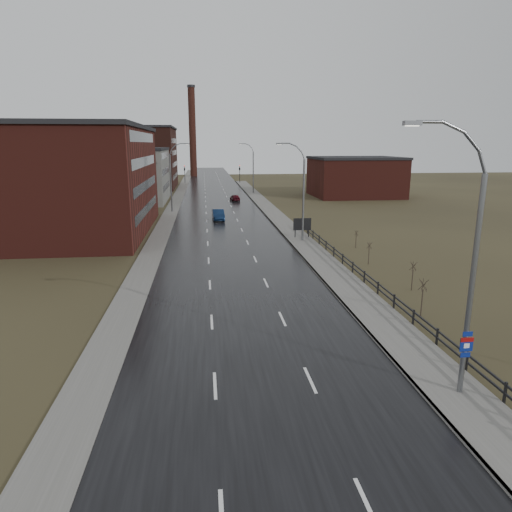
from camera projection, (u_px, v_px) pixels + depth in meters
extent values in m
plane|color=#2D2819|center=(276.00, 435.00, 17.99)|extent=(320.00, 320.00, 0.00)
cube|color=black|center=(220.00, 213.00, 75.87)|extent=(14.00, 300.00, 0.06)
cube|color=#595651|center=(303.00, 243.00, 52.68)|extent=(3.20, 180.00, 0.18)
cube|color=slate|center=(290.00, 243.00, 52.51)|extent=(0.16, 180.00, 0.18)
cube|color=#595651|center=(170.00, 214.00, 74.97)|extent=(2.40, 260.00, 0.12)
cube|color=#471914|center=(57.00, 182.00, 57.55)|extent=(22.00, 28.00, 13.00)
cube|color=black|center=(51.00, 127.00, 55.94)|extent=(22.44, 28.56, 0.50)
cube|color=black|center=(147.00, 208.00, 59.59)|extent=(0.06, 22.40, 1.20)
cube|color=black|center=(146.00, 185.00, 58.87)|extent=(0.06, 22.40, 1.20)
cube|color=black|center=(145.00, 162.00, 58.16)|extent=(0.06, 22.40, 1.20)
cube|color=black|center=(143.00, 137.00, 57.44)|extent=(0.06, 22.40, 1.20)
cube|color=slate|center=(125.00, 176.00, 90.08)|extent=(16.00, 20.00, 10.00)
cube|color=black|center=(123.00, 149.00, 88.82)|extent=(16.32, 20.40, 0.50)
cube|color=black|center=(167.00, 186.00, 91.43)|extent=(0.06, 16.00, 1.20)
cube|color=black|center=(166.00, 171.00, 90.71)|extent=(0.06, 16.00, 1.20)
cube|color=black|center=(165.00, 155.00, 90.00)|extent=(0.06, 16.00, 1.20)
cube|color=#331611|center=(124.00, 159.00, 117.88)|extent=(26.00, 24.00, 15.00)
cube|color=black|center=(122.00, 128.00, 116.02)|extent=(26.52, 24.48, 0.50)
cube|color=black|center=(175.00, 176.00, 120.38)|extent=(0.06, 19.20, 1.20)
cube|color=black|center=(175.00, 164.00, 119.66)|extent=(0.06, 19.20, 1.20)
cube|color=black|center=(174.00, 153.00, 118.94)|extent=(0.06, 19.20, 1.20)
cube|color=black|center=(174.00, 141.00, 118.23)|extent=(0.06, 19.20, 1.20)
cube|color=#471914|center=(355.00, 178.00, 99.47)|extent=(18.00, 16.00, 8.00)
cube|color=black|center=(356.00, 158.00, 98.46)|extent=(18.36, 16.32, 0.50)
cylinder|color=#331611|center=(192.00, 133.00, 158.47)|extent=(2.40, 2.40, 30.00)
cylinder|color=black|center=(191.00, 86.00, 154.82)|extent=(2.70, 2.70, 0.80)
cylinder|color=slate|center=(471.00, 291.00, 19.69)|extent=(0.24, 0.24, 10.00)
cylinder|color=slate|center=(482.00, 162.00, 18.36)|extent=(0.57, 0.14, 1.12)
cylinder|color=slate|center=(472.00, 141.00, 18.11)|extent=(0.91, 0.14, 0.91)
cylinder|color=slate|center=(454.00, 127.00, 17.89)|extent=(1.12, 0.14, 0.57)
cylinder|color=slate|center=(431.00, 122.00, 17.74)|extent=(1.15, 0.14, 0.14)
cube|color=slate|center=(412.00, 123.00, 17.67)|extent=(0.70, 0.28, 0.18)
cube|color=silver|center=(412.00, 126.00, 17.69)|extent=(0.50, 0.20, 0.04)
cube|color=navy|center=(468.00, 334.00, 20.04)|extent=(0.45, 0.04, 0.22)
cube|color=navy|center=(466.00, 344.00, 20.16)|extent=(0.60, 0.04, 0.65)
cube|color=maroon|center=(467.00, 340.00, 20.10)|extent=(0.60, 0.04, 0.20)
cube|color=navy|center=(465.00, 355.00, 20.28)|extent=(0.45, 0.04, 0.22)
cube|color=silver|center=(467.00, 346.00, 20.15)|extent=(0.26, 0.02, 0.22)
cylinder|color=slate|center=(303.00, 201.00, 52.55)|extent=(0.24, 0.24, 9.50)
cylinder|color=slate|center=(303.00, 156.00, 51.30)|extent=(0.51, 0.14, 0.98)
cylinder|color=slate|center=(299.00, 149.00, 51.08)|extent=(0.81, 0.14, 0.81)
cylinder|color=slate|center=(293.00, 145.00, 50.89)|extent=(0.98, 0.14, 0.51)
cylinder|color=slate|center=(285.00, 143.00, 50.76)|extent=(1.01, 0.14, 0.14)
cube|color=slate|center=(279.00, 144.00, 50.69)|extent=(0.70, 0.28, 0.18)
cube|color=silver|center=(279.00, 145.00, 50.72)|extent=(0.50, 0.20, 0.04)
cylinder|color=slate|center=(171.00, 184.00, 75.80)|extent=(0.24, 0.24, 9.50)
cylinder|color=slate|center=(171.00, 152.00, 74.58)|extent=(0.51, 0.14, 0.98)
cylinder|color=slate|center=(173.00, 148.00, 74.47)|extent=(0.81, 0.14, 0.81)
cylinder|color=slate|center=(178.00, 145.00, 74.43)|extent=(0.98, 0.14, 0.51)
cylinder|color=slate|center=(183.00, 143.00, 74.48)|extent=(1.01, 0.14, 0.14)
cube|color=slate|center=(187.00, 144.00, 74.57)|extent=(0.70, 0.28, 0.18)
cube|color=silver|center=(187.00, 144.00, 74.59)|extent=(0.50, 0.20, 0.04)
cylinder|color=slate|center=(253.00, 173.00, 104.65)|extent=(0.24, 0.24, 9.50)
cylinder|color=slate|center=(252.00, 150.00, 103.41)|extent=(0.51, 0.14, 0.98)
cylinder|color=slate|center=(250.00, 147.00, 103.18)|extent=(0.81, 0.14, 0.81)
cylinder|color=slate|center=(247.00, 144.00, 102.99)|extent=(0.98, 0.14, 0.51)
cylinder|color=slate|center=(244.00, 144.00, 102.86)|extent=(1.01, 0.14, 0.14)
cube|color=slate|center=(241.00, 144.00, 102.79)|extent=(0.70, 0.28, 0.18)
cube|color=silver|center=(241.00, 144.00, 102.82)|extent=(0.50, 0.20, 0.04)
cube|color=black|center=(505.00, 394.00, 19.95)|extent=(0.10, 0.10, 1.10)
cube|color=black|center=(467.00, 362.00, 22.85)|extent=(0.10, 0.10, 1.10)
cube|color=black|center=(437.00, 337.00, 25.74)|extent=(0.10, 0.10, 1.10)
cube|color=black|center=(413.00, 318.00, 28.64)|extent=(0.10, 0.10, 1.10)
cube|color=black|center=(394.00, 302.00, 31.53)|extent=(0.10, 0.10, 1.10)
cube|color=black|center=(378.00, 289.00, 34.43)|extent=(0.10, 0.10, 1.10)
cube|color=black|center=(364.00, 277.00, 37.32)|extent=(0.10, 0.10, 1.10)
cube|color=black|center=(353.00, 268.00, 40.21)|extent=(0.10, 0.10, 1.10)
cube|color=black|center=(343.00, 260.00, 43.11)|extent=(0.10, 0.10, 1.10)
cube|color=black|center=(334.00, 252.00, 46.00)|extent=(0.10, 0.10, 1.10)
cube|color=black|center=(326.00, 246.00, 48.90)|extent=(0.10, 0.10, 1.10)
cube|color=black|center=(319.00, 240.00, 51.79)|extent=(0.10, 0.10, 1.10)
cube|color=black|center=(313.00, 235.00, 54.69)|extent=(0.10, 0.10, 1.10)
cube|color=black|center=(307.00, 230.00, 57.58)|extent=(0.10, 0.10, 1.10)
cube|color=black|center=(302.00, 226.00, 60.48)|extent=(0.10, 0.10, 1.10)
cube|color=black|center=(367.00, 274.00, 36.74)|extent=(0.08, 53.00, 0.10)
cube|color=black|center=(366.00, 279.00, 36.84)|extent=(0.08, 53.00, 0.10)
cylinder|color=#382D23|center=(422.00, 303.00, 30.04)|extent=(0.08, 0.08, 1.93)
cylinder|color=#382D23|center=(424.00, 285.00, 29.74)|extent=(0.04, 0.65, 0.76)
cylinder|color=#382D23|center=(423.00, 285.00, 29.78)|extent=(0.61, 0.24, 0.77)
cylinder|color=#382D23|center=(423.00, 285.00, 29.76)|extent=(0.37, 0.55, 0.78)
cylinder|color=#382D23|center=(423.00, 285.00, 29.70)|extent=(0.37, 0.55, 0.78)
cylinder|color=#382D23|center=(424.00, 285.00, 29.69)|extent=(0.61, 0.24, 0.77)
cylinder|color=#382D23|center=(412.00, 280.00, 35.60)|extent=(0.08, 0.08, 1.70)
cylinder|color=#382D23|center=(414.00, 266.00, 35.34)|extent=(0.04, 0.57, 0.67)
cylinder|color=#382D23|center=(413.00, 266.00, 35.38)|extent=(0.55, 0.22, 0.68)
cylinder|color=#382D23|center=(413.00, 266.00, 35.36)|extent=(0.33, 0.49, 0.69)
cylinder|color=#382D23|center=(413.00, 266.00, 35.30)|extent=(0.33, 0.49, 0.69)
cylinder|color=#382D23|center=(414.00, 266.00, 35.29)|extent=(0.55, 0.22, 0.68)
cylinder|color=#382D23|center=(369.00, 256.00, 43.39)|extent=(0.08, 0.08, 1.59)
cylinder|color=#382D23|center=(370.00, 246.00, 43.15)|extent=(0.04, 0.54, 0.63)
cylinder|color=#382D23|center=(369.00, 245.00, 43.20)|extent=(0.51, 0.21, 0.64)
cylinder|color=#382D23|center=(369.00, 245.00, 43.17)|extent=(0.31, 0.46, 0.65)
cylinder|color=#382D23|center=(369.00, 246.00, 43.12)|extent=(0.31, 0.46, 0.65)
cylinder|color=#382D23|center=(370.00, 246.00, 43.10)|extent=(0.51, 0.21, 0.64)
cylinder|color=#382D23|center=(356.00, 241.00, 50.27)|extent=(0.08, 0.08, 1.45)
cylinder|color=#382D23|center=(357.00, 233.00, 50.06)|extent=(0.04, 0.49, 0.58)
cylinder|color=#382D23|center=(356.00, 233.00, 50.10)|extent=(0.47, 0.19, 0.58)
cylinder|color=#382D23|center=(356.00, 233.00, 50.07)|extent=(0.28, 0.42, 0.59)
cylinder|color=#382D23|center=(356.00, 233.00, 50.02)|extent=(0.28, 0.42, 0.59)
cylinder|color=#382D23|center=(357.00, 233.00, 50.01)|extent=(0.47, 0.19, 0.58)
cube|color=black|center=(295.00, 231.00, 55.12)|extent=(0.10, 0.10, 1.80)
cube|color=black|center=(309.00, 231.00, 55.30)|extent=(0.10, 0.10, 1.80)
cube|color=silver|center=(302.00, 224.00, 54.95)|extent=(2.07, 0.08, 1.36)
cube|color=black|center=(302.00, 224.00, 54.90)|extent=(2.17, 0.04, 1.46)
cylinder|color=black|center=(185.00, 174.00, 132.27)|extent=(0.16, 0.16, 5.20)
imported|color=black|center=(184.00, 167.00, 131.76)|extent=(0.58, 2.73, 1.10)
sphere|color=#FF190C|center=(184.00, 166.00, 131.54)|extent=(0.18, 0.18, 0.18)
cylinder|color=black|center=(240.00, 174.00, 134.03)|extent=(0.16, 0.16, 5.20)
imported|color=black|center=(240.00, 167.00, 133.51)|extent=(0.58, 2.73, 1.10)
sphere|color=#FF190C|center=(240.00, 166.00, 133.30)|extent=(0.18, 0.18, 0.18)
imported|color=#0B1C39|center=(218.00, 215.00, 68.41)|extent=(1.87, 4.89, 1.59)
imported|color=#430B14|center=(235.00, 198.00, 91.42)|extent=(2.02, 4.09, 1.34)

